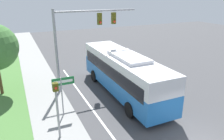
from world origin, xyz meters
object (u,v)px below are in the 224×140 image
Objects in this scene: signal_gantry at (82,33)px; street_sign at (63,88)px; pedestrian_signal at (57,102)px; bus at (123,71)px.

street_sign is at bearing -123.96° from signal_gantry.
pedestrian_signal is (-3.25, -5.91, -2.43)m from signal_gantry.
pedestrian_signal is at bearing -118.82° from signal_gantry.
street_sign is at bearing 70.88° from pedestrian_signal.
bus is at bearing 32.56° from pedestrian_signal.
pedestrian_signal is at bearing -147.44° from bus.
signal_gantry reaches higher than bus.
street_sign is (0.77, 2.23, -0.29)m from pedestrian_signal.
pedestrian_signal is at bearing -109.12° from street_sign.
signal_gantry is 2.02× the size of pedestrian_signal.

